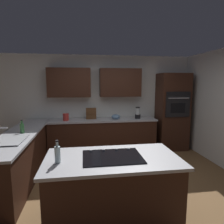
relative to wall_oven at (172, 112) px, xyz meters
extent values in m
plane|color=brown|center=(1.85, 1.72, -1.06)|extent=(14.00, 14.00, 0.00)
cube|color=silver|center=(1.85, -0.38, 0.24)|extent=(6.00, 0.10, 2.60)
cube|color=#381E14|center=(1.45, -0.16, 0.80)|extent=(1.10, 0.34, 0.75)
cube|color=#381E14|center=(2.80, -0.16, 0.80)|extent=(1.10, 0.34, 0.75)
cube|color=#381E14|center=(1.95, 0.00, -0.63)|extent=(2.80, 0.60, 0.86)
cube|color=#B2B2B7|center=(1.95, 0.00, -0.18)|extent=(2.84, 0.64, 0.04)
cube|color=#381E14|center=(3.67, 1.17, -0.63)|extent=(0.60, 2.90, 0.86)
cube|color=#B2B2B7|center=(3.67, 1.17, -0.18)|extent=(0.64, 2.94, 0.04)
cube|color=#381E14|center=(2.09, 2.69, -0.63)|extent=(1.66, 0.87, 0.86)
cube|color=#B2B2B7|center=(2.09, 2.69, -0.18)|extent=(1.74, 0.95, 0.04)
cube|color=#381E14|center=(0.00, 0.00, 0.00)|extent=(0.80, 0.60, 2.11)
cube|color=black|center=(0.00, 0.31, 0.19)|extent=(0.66, 0.03, 0.56)
cube|color=black|center=(0.00, 0.32, 0.15)|extent=(0.40, 0.01, 0.26)
cube|color=black|center=(0.00, 0.31, 0.52)|extent=(0.66, 0.02, 0.11)
cylinder|color=silver|center=(0.00, 0.35, 0.41)|extent=(0.56, 0.02, 0.02)
cube|color=#515456|center=(3.67, 1.54, -0.15)|extent=(0.40, 0.30, 0.02)
cube|color=#515456|center=(3.67, 1.88, -0.15)|extent=(0.40, 0.30, 0.02)
cube|color=#B7BABF|center=(3.67, 1.71, -0.14)|extent=(0.46, 0.70, 0.01)
cylinder|color=#B7BABF|center=(3.79, 1.71, 0.06)|extent=(0.18, 0.02, 0.02)
cube|color=black|center=(2.09, 2.69, -0.15)|extent=(0.76, 0.56, 0.01)
cylinder|color=#B2B2B7|center=(1.82, 2.46, -0.13)|extent=(0.04, 0.04, 0.02)
cylinder|color=#B2B2B7|center=(2.00, 2.46, -0.13)|extent=(0.04, 0.04, 0.02)
cylinder|color=#B2B2B7|center=(2.18, 2.46, -0.13)|extent=(0.04, 0.04, 0.02)
cylinder|color=#B2B2B7|center=(2.36, 2.46, -0.13)|extent=(0.04, 0.04, 0.02)
cylinder|color=black|center=(1.00, 0.03, -0.10)|extent=(0.15, 0.15, 0.11)
cylinder|color=silver|center=(1.00, 0.03, 0.04)|extent=(0.11, 0.11, 0.18)
cylinder|color=black|center=(1.00, 0.03, 0.14)|extent=(0.12, 0.12, 0.03)
ellipsoid|color=#668CB2|center=(1.60, 0.03, -0.10)|extent=(0.23, 0.23, 0.13)
cube|color=brown|center=(2.25, -0.08, -0.01)|extent=(0.27, 0.10, 0.29)
cube|color=brown|center=(2.25, -0.03, -0.01)|extent=(0.25, 0.02, 0.02)
cylinder|color=red|center=(2.90, 0.03, -0.07)|extent=(0.15, 0.15, 0.18)
cylinder|color=#336B38|center=(3.62, 1.23, -0.07)|extent=(0.08, 0.08, 0.18)
cylinder|color=#336B38|center=(3.62, 1.23, 0.05)|extent=(0.03, 0.03, 0.06)
cylinder|color=black|center=(3.62, 1.23, 0.09)|extent=(0.04, 0.04, 0.02)
cylinder|color=silver|center=(2.77, 2.77, -0.06)|extent=(0.07, 0.07, 0.20)
cylinder|color=silver|center=(2.77, 2.77, 0.07)|extent=(0.03, 0.03, 0.06)
cylinder|color=black|center=(2.77, 2.77, 0.11)|extent=(0.03, 0.03, 0.02)
camera|label=1|loc=(2.44, 5.10, 0.80)|focal=31.42mm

